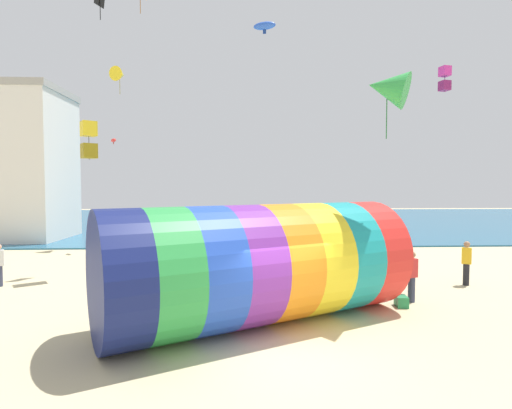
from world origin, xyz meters
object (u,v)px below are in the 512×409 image
Objects in this scene: kite_magenta_box at (445,79)px; kite_blue_parafoil at (265,26)px; giant_inflatable_tube at (260,264)px; kite_yellow_box at (89,140)px; bystander_near_water at (466,263)px; kite_handler at (412,276)px; kite_green_delta at (387,88)px; bystander_far_left at (184,263)px; cooler_box at (401,301)px; kite_red_parafoil at (113,140)px; kite_yellow_delta at (120,74)px.

kite_blue_parafoil reaches higher than kite_magenta_box.
kite_yellow_box is (-7.18, 6.18, 4.32)m from giant_inflatable_tube.
bystander_near_water is at bearing -7.77° from kite_yellow_box.
kite_handler is 0.78× the size of kite_green_delta.
kite_blue_parafoil is 0.75× the size of bystander_near_water.
bystander_far_left reaches higher than cooler_box.
kite_red_parafoil is 11.64m from bystander_far_left.
kite_yellow_delta is 1.02× the size of bystander_near_water.
giant_inflatable_tube is at bearing -94.48° from kite_blue_parafoil.
cooler_box is at bearing -122.97° from kite_magenta_box.
giant_inflatable_tube is 6.71m from kite_green_delta.
kite_red_parafoil is (-8.38, 13.55, 5.12)m from giant_inflatable_tube.
kite_magenta_box is at bearing 69.06° from bystander_near_water.
kite_green_delta is at bearing -26.41° from kite_yellow_box.
kite_magenta_box reaches higher than bystander_near_water.
bystander_far_left is 2.93× the size of cooler_box.
kite_blue_parafoil reaches higher than kite_yellow_delta.
kite_yellow_box is at bearing -153.71° from kite_blue_parafoil.
kite_blue_parafoil is at bearing 26.29° from kite_yellow_box.
cooler_box is (13.40, -14.38, -11.31)m from kite_yellow_delta.
kite_yellow_delta reaches higher than bystander_far_left.
kite_yellow_delta is (-20.17, 3.93, 1.08)m from kite_magenta_box.
kite_red_parafoil is at bearing -85.43° from kite_yellow_delta.
kite_yellow_delta is at bearing 98.20° from kite_yellow_box.
bystander_far_left is (5.60, -10.41, -10.73)m from kite_yellow_delta.
kite_green_delta is (3.20, -9.49, -5.55)m from kite_blue_parafoil.
kite_yellow_delta reaches higher than kite_magenta_box.
giant_inflatable_tube is 9.59m from bystander_near_water.
kite_magenta_box is at bearing -11.04° from kite_yellow_delta.
giant_inflatable_tube is 13.33× the size of kite_red_parafoil.
kite_green_delta is 1.26× the size of bystander_near_water.
kite_green_delta is at bearing -71.35° from kite_blue_parafoil.
kite_green_delta is (12.38, -12.92, 0.23)m from kite_red_parafoil.
giant_inflatable_tube is 6.47× the size of kite_magenta_box.
bystander_far_left is at bearing 157.63° from kite_handler.
kite_red_parafoil is 0.48× the size of bystander_far_left.
kite_red_parafoil is 0.40× the size of kite_yellow_delta.
kite_yellow_box is 0.95× the size of bystander_near_water.
kite_blue_parafoil reaches higher than bystander_far_left.
kite_handler is at bearing -19.07° from kite_yellow_box.
cooler_box is (-6.78, -10.45, -10.24)m from kite_magenta_box.
bystander_near_water is at bearing -37.78° from kite_blue_parafoil.
kite_blue_parafoil is 11.45m from kite_green_delta.
kite_handler is 3.92m from bystander_near_water.
kite_red_parafoil is at bearing 121.73° from giant_inflatable_tube.
kite_blue_parafoil is 2.59× the size of cooler_box.
giant_inflatable_tube is 5.69× the size of kite_yellow_box.
cooler_box is (4.85, 1.30, -1.58)m from giant_inflatable_tube.
giant_inflatable_tube is at bearing -164.99° from cooler_box.
kite_magenta_box is 20.58m from kite_yellow_delta.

